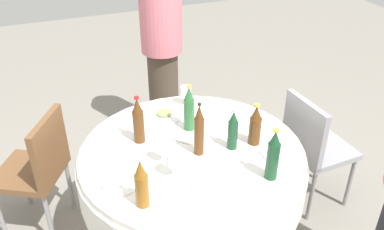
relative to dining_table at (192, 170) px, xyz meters
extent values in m
cylinder|color=white|center=(0.00, 0.00, 0.13)|extent=(1.32, 1.32, 0.04)
cylinder|color=white|center=(0.00, 0.00, 0.00)|extent=(1.35, 1.35, 0.22)
cylinder|color=slate|center=(0.00, 0.00, -0.35)|extent=(0.14, 0.14, 0.48)
cylinder|color=#2D6B38|center=(0.07, 0.22, 0.25)|extent=(0.07, 0.07, 0.21)
cone|color=#2D6B38|center=(0.07, 0.22, 0.40)|extent=(0.06, 0.06, 0.09)
cylinder|color=gold|center=(0.07, 0.22, 0.45)|extent=(0.03, 0.03, 0.01)
cylinder|color=#8C5619|center=(-0.39, -0.33, 0.24)|extent=(0.07, 0.07, 0.18)
cone|color=#8C5619|center=(-0.39, -0.33, 0.38)|extent=(0.06, 0.06, 0.09)
cylinder|color=silver|center=(-0.39, -0.33, 0.43)|extent=(0.03, 0.03, 0.01)
cylinder|color=#593314|center=(0.03, -0.04, 0.27)|extent=(0.06, 0.06, 0.23)
cone|color=#593314|center=(0.03, -0.04, 0.43)|extent=(0.05, 0.05, 0.09)
cylinder|color=black|center=(0.03, -0.04, 0.47)|extent=(0.02, 0.02, 0.01)
cylinder|color=#593314|center=(-0.26, 0.20, 0.25)|extent=(0.07, 0.07, 0.20)
cone|color=#593314|center=(-0.26, 0.20, 0.40)|extent=(0.06, 0.06, 0.09)
cylinder|color=red|center=(-0.26, 0.20, 0.45)|extent=(0.03, 0.03, 0.01)
cylinder|color=#194728|center=(0.30, -0.38, 0.26)|extent=(0.07, 0.07, 0.22)
cone|color=#194728|center=(0.30, -0.38, 0.40)|extent=(0.06, 0.06, 0.08)
cylinder|color=gold|center=(0.30, -0.38, 0.45)|extent=(0.03, 0.03, 0.01)
cylinder|color=#194728|center=(0.23, -0.06, 0.24)|extent=(0.06, 0.06, 0.18)
cone|color=#194728|center=(0.23, -0.06, 0.36)|extent=(0.05, 0.05, 0.07)
cylinder|color=silver|center=(0.23, -0.06, 0.40)|extent=(0.03, 0.03, 0.01)
cylinder|color=#593314|center=(0.37, -0.06, 0.24)|extent=(0.07, 0.07, 0.17)
cone|color=#593314|center=(0.37, -0.06, 0.36)|extent=(0.06, 0.06, 0.08)
cylinder|color=gold|center=(0.37, -0.06, 0.41)|extent=(0.03, 0.03, 0.01)
cylinder|color=white|center=(-0.18, -0.17, 0.15)|extent=(0.06, 0.06, 0.00)
cylinder|color=white|center=(-0.18, -0.17, 0.19)|extent=(0.01, 0.01, 0.07)
cylinder|color=white|center=(-0.18, -0.17, 0.26)|extent=(0.07, 0.07, 0.07)
cylinder|color=gold|center=(-0.18, -0.17, 0.24)|extent=(0.06, 0.06, 0.03)
cylinder|color=white|center=(0.16, 0.52, 0.15)|extent=(0.06, 0.06, 0.00)
cylinder|color=white|center=(0.16, 0.52, 0.18)|extent=(0.01, 0.01, 0.06)
cylinder|color=white|center=(0.16, 0.52, 0.25)|extent=(0.08, 0.08, 0.07)
cylinder|color=gold|center=(0.16, 0.52, 0.23)|extent=(0.06, 0.06, 0.03)
cylinder|color=white|center=(-0.19, -0.03, 0.15)|extent=(0.06, 0.06, 0.00)
cylinder|color=white|center=(-0.19, -0.03, 0.19)|extent=(0.01, 0.01, 0.07)
cylinder|color=white|center=(-0.19, -0.03, 0.26)|extent=(0.06, 0.06, 0.07)
cylinder|color=maroon|center=(-0.19, -0.03, 0.24)|extent=(0.05, 0.05, 0.03)
cylinder|color=white|center=(0.00, -0.31, 0.16)|extent=(0.26, 0.26, 0.02)
cylinder|color=white|center=(-0.45, -0.14, 0.16)|extent=(0.21, 0.21, 0.02)
cylinder|color=white|center=(-0.03, 0.42, 0.16)|extent=(0.25, 0.25, 0.02)
ellipsoid|color=#8C9E59|center=(-0.03, 0.42, 0.18)|extent=(0.11, 0.10, 0.02)
cube|color=silver|center=(0.46, 0.06, 0.15)|extent=(0.18, 0.03, 0.00)
cube|color=silver|center=(-0.04, 0.10, 0.15)|extent=(0.15, 0.13, 0.00)
cube|color=silver|center=(-0.47, 0.18, 0.15)|extent=(0.09, 0.17, 0.00)
cube|color=white|center=(0.42, -0.24, 0.16)|extent=(0.14, 0.14, 0.02)
cylinder|color=#4C3F33|center=(0.23, 1.27, -0.17)|extent=(0.26, 0.26, 0.83)
cylinder|color=#D8727F|center=(0.23, 1.27, 0.51)|extent=(0.34, 0.34, 0.54)
cube|color=brown|center=(-0.93, 0.53, -0.14)|extent=(0.55, 0.55, 0.04)
cube|color=brown|center=(-0.77, 0.44, 0.07)|extent=(0.23, 0.37, 0.42)
cylinder|color=gray|center=(-1.00, 0.76, -0.38)|extent=(0.03, 0.03, 0.43)
cylinder|color=gray|center=(-1.16, 0.46, -0.38)|extent=(0.03, 0.03, 0.43)
cylinder|color=gray|center=(-0.70, 0.59, -0.38)|extent=(0.03, 0.03, 0.43)
cylinder|color=gray|center=(-0.87, 0.30, -0.38)|extent=(0.03, 0.03, 0.43)
cube|color=#99999E|center=(0.99, 0.05, -0.14)|extent=(0.42, 0.42, 0.04)
cube|color=#99999E|center=(0.81, 0.04, 0.07)|extent=(0.06, 0.40, 0.42)
cylinder|color=gray|center=(1.17, -0.11, -0.38)|extent=(0.03, 0.03, 0.43)
cylinder|color=gray|center=(1.15, 0.23, -0.38)|extent=(0.03, 0.03, 0.43)
cylinder|color=gray|center=(0.83, -0.13, -0.38)|extent=(0.03, 0.03, 0.43)
cylinder|color=gray|center=(0.81, 0.21, -0.38)|extent=(0.03, 0.03, 0.43)
camera|label=1|loc=(-0.72, -1.82, 1.59)|focal=38.86mm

